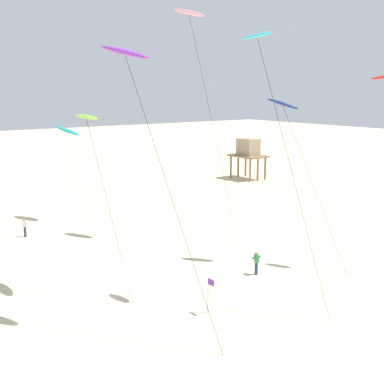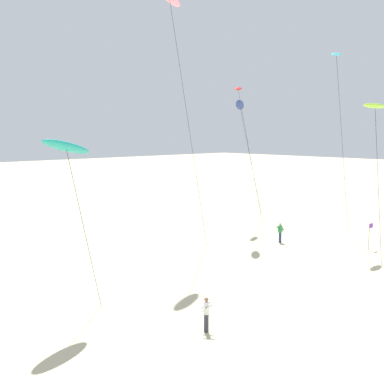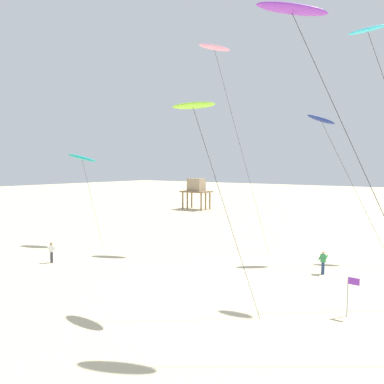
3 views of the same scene
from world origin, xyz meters
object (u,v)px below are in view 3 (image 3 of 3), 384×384
object	(u,v)px
kite_navy	(322,121)
kite_lime	(193,107)
kite_purple	(292,11)
kite_flyer_middle	(323,262)
kite_cyan	(369,34)
marker_flag	(351,289)
kite_pink	(215,49)
stilt_house	(196,187)
kite_teal	(82,158)
kite_flyer_nearest	(52,252)

from	to	relation	value
kite_navy	kite_lime	bearing A→B (deg)	-101.79
kite_purple	kite_flyer_middle	world-z (taller)	kite_purple
kite_cyan	marker_flag	distance (m)	14.03
kite_lime	kite_flyer_middle	size ratio (longest dim) A/B	6.64
kite_pink	kite_flyer_middle	bearing A→B (deg)	-10.51
kite_flyer_middle	marker_flag	size ratio (longest dim) A/B	0.80
kite_purple	stilt_house	size ratio (longest dim) A/B	2.61
kite_teal	kite_flyer_middle	size ratio (longest dim) A/B	5.50
kite_cyan	kite_flyer_nearest	world-z (taller)	kite_cyan
kite_teal	kite_cyan	bearing A→B (deg)	1.87
kite_cyan	kite_pink	world-z (taller)	kite_pink
kite_flyer_middle	kite_cyan	bearing A→B (deg)	-46.32
kite_teal	kite_pink	bearing A→B (deg)	26.29
kite_purple	kite_cyan	bearing A→B (deg)	76.09
stilt_house	marker_flag	size ratio (longest dim) A/B	2.70
stilt_house	kite_flyer_nearest	bearing A→B (deg)	-73.40
stilt_house	kite_cyan	bearing A→B (deg)	-41.86
kite_purple	stilt_house	world-z (taller)	kite_purple
kite_cyan	stilt_house	distance (m)	44.20
kite_teal	kite_flyer_nearest	distance (m)	10.31
kite_teal	marker_flag	distance (m)	26.29
kite_navy	kite_purple	distance (m)	14.31
kite_cyan	kite_flyer_middle	distance (m)	14.82
kite_cyan	kite_flyer_nearest	bearing A→B (deg)	-162.75
kite_teal	kite_navy	distance (m)	22.30
kite_teal	kite_pink	size ratio (longest dim) A/B	0.48
kite_purple	kite_navy	bearing A→B (deg)	99.82
kite_cyan	kite_lime	size ratio (longest dim) A/B	1.41
kite_navy	kite_purple	size ratio (longest dim) A/B	0.81
kite_lime	kite_flyer_nearest	xyz separation A→B (m)	(-14.33, 0.50, -9.89)
kite_purple	kite_lime	bearing A→B (deg)	178.05
kite_flyer_middle	kite_navy	bearing A→B (deg)	110.53
kite_pink	stilt_house	bearing A→B (deg)	128.18
stilt_house	marker_flag	distance (m)	45.27
kite_cyan	stilt_house	bearing A→B (deg)	138.14
kite_pink	stilt_house	world-z (taller)	kite_pink
kite_teal	kite_purple	distance (m)	24.81
kite_teal	stilt_house	xyz separation A→B (m)	(-6.79, 29.37, -4.55)
kite_flyer_middle	marker_flag	xyz separation A→B (m)	(3.02, -6.43, 0.60)
kite_lime	kite_flyer_nearest	distance (m)	17.42
kite_pink	kite_navy	xyz separation A→B (m)	(9.14, 1.51, -6.97)
kite_lime	kite_purple	xyz separation A→B (m)	(5.24, -0.18, 3.42)
kite_cyan	kite_navy	xyz separation A→B (m)	(-4.20, 6.50, -3.76)
kite_pink	stilt_house	size ratio (longest dim) A/B	3.36
kite_flyer_middle	kite_teal	bearing A→B (deg)	-170.11
kite_cyan	kite_lime	distance (m)	10.92
kite_teal	kite_pink	xyz separation A→B (m)	(11.74, 5.80, 9.75)
kite_cyan	stilt_house	xyz separation A→B (m)	(-31.87, 28.55, -11.09)
kite_flyer_middle	marker_flag	distance (m)	7.13
kite_flyer_nearest	kite_teal	bearing A→B (deg)	122.42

